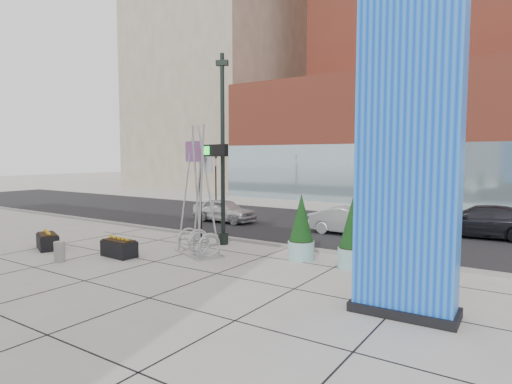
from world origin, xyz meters
The scene contains 20 objects.
ground centered at (0.00, 0.00, 0.00)m, with size 160.00×160.00×0.00m, color #9E9991.
street_asphalt centered at (0.00, 10.00, 0.01)m, with size 80.00×12.00×0.02m, color black.
curb_edge centered at (0.00, 4.00, 0.06)m, with size 80.00×0.30×0.12m, color gray.
tower_podium centered at (1.00, 27.00, 5.50)m, with size 34.00×10.00×11.00m, color #AE4732.
tower_glass_front centered at (1.00, 22.20, 2.50)m, with size 34.00×0.60×5.00m, color #8CA5B2.
building_beige_left centered at (-26.00, 34.00, 17.00)m, with size 18.00×20.00×34.00m, color gray.
blue_pylon centered at (7.29, -1.27, 4.19)m, with size 2.63×1.23×8.67m.
lamp_post centered at (-1.84, 3.00, 3.47)m, with size 0.58×0.47×8.49m.
public_art_sculpture centered at (-1.48, 0.92, 1.37)m, with size 2.57×1.97×5.22m.
concrete_bollard centered at (-4.98, -3.00, 0.39)m, with size 0.40×0.40×0.77m, color gray.
overhead_street_sign centered at (-2.23, 2.80, 3.86)m, with size 2.09×0.75×4.50m.
round_planter_east centered at (6.45, 1.80, 1.14)m, with size 0.97×0.97×2.41m.
round_planter_mid centered at (4.51, 2.36, 1.20)m, with size 1.02×1.02×2.54m.
round_planter_west centered at (2.43, 2.41, 1.21)m, with size 1.02×1.02×2.55m.
box_planter_north centered at (-7.50, -2.00, 0.37)m, with size 1.63×1.24×0.80m.
box_planter_south centered at (-3.80, -1.20, 0.37)m, with size 1.50×0.80×0.81m.
car_white_west centered at (-5.86, 8.20, 0.70)m, with size 1.65×4.10×1.40m, color silver.
car_silver_mid centered at (2.09, 8.39, 0.69)m, with size 1.45×4.17×1.37m, color #AAAEB2.
car_dark_east centered at (7.66, 11.29, 0.79)m, with size 2.21×5.43×1.58m, color black.
traffic_signal centered at (-12.00, 15.00, 2.30)m, with size 0.15×0.18×4.10m.
Camera 1 is at (10.02, -12.10, 3.99)m, focal length 30.00 mm.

